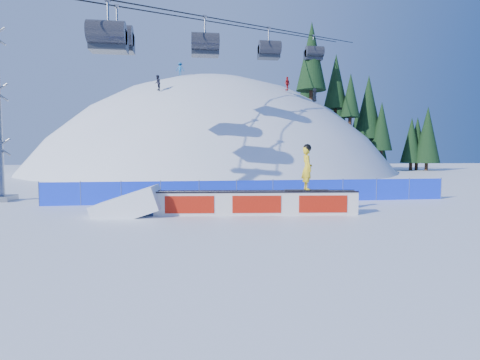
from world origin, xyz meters
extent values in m
plane|color=white|center=(0.00, 0.00, 0.00)|extent=(160.00, 160.00, 0.00)
sphere|color=white|center=(0.00, 42.00, -18.00)|extent=(64.00, 64.00, 64.00)
cylinder|color=black|center=(14.64, 43.53, 11.02)|extent=(0.50, 0.50, 1.40)
cone|color=black|center=(14.64, 43.53, 15.97)|extent=(3.84, 3.84, 8.72)
cylinder|color=black|center=(17.14, 42.78, 9.61)|extent=(0.50, 0.50, 1.40)
cone|color=black|center=(17.14, 42.78, 13.71)|extent=(3.08, 3.08, 6.99)
cylinder|color=black|center=(17.73, 38.61, 9.02)|extent=(0.50, 0.50, 1.40)
cone|color=black|center=(17.73, 38.61, 13.16)|extent=(3.11, 3.11, 7.07)
cylinder|color=black|center=(20.13, 37.03, 6.97)|extent=(0.50, 0.50, 1.40)
cone|color=black|center=(20.13, 37.03, 12.06)|extent=(3.95, 3.95, 8.99)
cylinder|color=black|center=(20.48, 39.40, 7.05)|extent=(0.50, 0.50, 1.40)
cone|color=black|center=(20.48, 39.40, 11.49)|extent=(3.37, 3.37, 7.66)
cylinder|color=black|center=(22.51, 40.91, 5.32)|extent=(0.50, 0.50, 1.40)
cone|color=black|center=(22.51, 40.91, 9.06)|extent=(2.76, 2.76, 6.28)
cylinder|color=black|center=(23.03, 38.31, 4.50)|extent=(0.50, 0.50, 1.40)
cone|color=black|center=(23.03, 38.31, 9.52)|extent=(3.89, 3.89, 8.83)
cylinder|color=black|center=(24.55, 39.06, 2.92)|extent=(0.50, 0.50, 1.40)
cone|color=black|center=(24.55, 39.06, 8.03)|extent=(3.97, 3.97, 9.02)
cylinder|color=black|center=(27.85, 39.17, 0.60)|extent=(0.50, 0.50, 1.40)
cone|color=black|center=(27.85, 39.17, 4.68)|extent=(3.06, 3.06, 6.96)
cylinder|color=black|center=(29.76, 36.51, 0.60)|extent=(0.50, 0.50, 1.40)
cone|color=black|center=(29.76, 36.51, 4.65)|extent=(3.04, 3.04, 6.91)
cylinder|color=black|center=(32.22, 42.30, 0.60)|extent=(0.50, 0.50, 1.40)
cone|color=black|center=(32.22, 42.30, 4.50)|extent=(2.91, 2.91, 6.60)
cylinder|color=black|center=(31.47, 43.13, 0.60)|extent=(0.50, 0.50, 1.40)
cone|color=black|center=(31.47, 43.13, 4.45)|extent=(2.86, 2.86, 6.50)
cylinder|color=black|center=(35.33, 45.20, 0.60)|extent=(0.50, 0.50, 1.40)
cone|color=black|center=(35.33, 45.20, 6.19)|extent=(4.39, 4.39, 9.98)
cube|color=#1236F1|center=(0.00, 4.50, 0.60)|extent=(22.00, 0.03, 1.20)
cylinder|color=#44527B|center=(-11.00, 4.50, 0.65)|extent=(0.05, 0.05, 1.30)
cylinder|color=#44527B|center=(-9.00, 4.50, 0.65)|extent=(0.05, 0.05, 1.30)
cylinder|color=#44527B|center=(-7.00, 4.50, 0.65)|extent=(0.05, 0.05, 1.30)
cylinder|color=#44527B|center=(-5.00, 4.50, 0.65)|extent=(0.05, 0.05, 1.30)
cylinder|color=#44527B|center=(-3.00, 4.50, 0.65)|extent=(0.05, 0.05, 1.30)
cylinder|color=#44527B|center=(-1.00, 4.50, 0.65)|extent=(0.05, 0.05, 1.30)
cylinder|color=#44527B|center=(1.00, 4.50, 0.65)|extent=(0.05, 0.05, 1.30)
cylinder|color=#44527B|center=(3.00, 4.50, 0.65)|extent=(0.05, 0.05, 1.30)
cylinder|color=#44527B|center=(5.00, 4.50, 0.65)|extent=(0.05, 0.05, 1.30)
cylinder|color=#44527B|center=(7.00, 4.50, 0.65)|extent=(0.05, 0.05, 1.30)
cylinder|color=#44527B|center=(9.00, 4.50, 0.65)|extent=(0.05, 0.05, 1.30)
cylinder|color=#44527B|center=(11.00, 4.50, 0.65)|extent=(0.05, 0.05, 1.30)
cube|color=gray|center=(-14.00, 7.00, 0.15)|extent=(1.40, 1.40, 0.30)
cylinder|color=#282930|center=(-8.75, 10.55, 10.52)|extent=(2.40, 1.50, 1.50)
cylinder|color=#282930|center=(-2.00, 17.93, 12.36)|extent=(2.40, 1.50, 1.50)
cylinder|color=#282930|center=(5.50, 26.13, 14.40)|extent=(2.40, 1.50, 1.50)
cylinder|color=#282930|center=(13.75, 35.15, 16.64)|extent=(2.40, 1.50, 1.50)
cube|color=silver|center=(-0.67, 0.42, 0.49)|extent=(8.74, 1.44, 0.98)
cube|color=#9699A4|center=(-0.67, 0.42, 1.00)|extent=(8.66, 1.46, 0.04)
cube|color=black|center=(-0.70, 0.13, 1.02)|extent=(8.69, 0.93, 0.07)
cube|color=black|center=(-0.64, 0.70, 1.02)|extent=(8.69, 0.93, 0.07)
cube|color=red|center=(-0.70, 0.13, 0.49)|extent=(8.25, 0.87, 0.74)
cube|color=red|center=(-0.64, 0.70, 0.49)|extent=(8.25, 0.87, 0.74)
cube|color=black|center=(1.51, 0.19, 1.07)|extent=(1.94, 0.54, 0.04)
imported|color=yellow|center=(1.51, 0.19, 2.01)|extent=(0.45, 0.68, 1.86)
sphere|color=black|center=(1.51, 0.19, 2.88)|extent=(0.35, 0.35, 0.35)
imported|color=black|center=(-6.85, 27.45, 10.49)|extent=(0.66, 0.83, 1.65)
imported|color=red|center=(8.59, 30.10, 11.26)|extent=(0.97, 0.97, 1.65)
imported|color=#1C67A9|center=(-4.51, 34.97, 13.72)|extent=(1.16, 0.80, 1.65)
imported|color=#252525|center=(12.13, 30.19, 9.98)|extent=(0.58, 0.84, 1.65)
camera|label=1|loc=(-3.55, -15.34, 2.63)|focal=28.00mm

